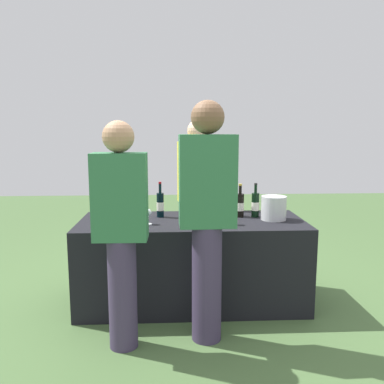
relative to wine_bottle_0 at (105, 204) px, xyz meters
name	(u,v)px	position (x,y,z in m)	size (l,w,h in m)	color
ground_plane	(192,301)	(0.78, -0.16, -0.87)	(12.00, 12.00, 0.00)	#476638
tasting_table	(192,261)	(0.78, -0.16, -0.50)	(1.96, 0.80, 0.75)	black
wine_bottle_0	(105,204)	(0.00, 0.00, 0.00)	(0.07, 0.07, 0.34)	black
wine_bottle_1	(160,205)	(0.50, -0.02, -0.01)	(0.07, 0.07, 0.32)	black
wine_bottle_2	(229,203)	(1.12, 0.02, -0.01)	(0.07, 0.07, 0.32)	black
wine_bottle_3	(240,205)	(1.22, -0.05, -0.01)	(0.07, 0.07, 0.30)	black
wine_bottle_4	(255,205)	(1.36, -0.05, -0.01)	(0.07, 0.07, 0.31)	black
wine_glass_0	(136,214)	(0.31, -0.33, -0.02)	(0.06, 0.06, 0.14)	silver
wine_glass_1	(148,213)	(0.40, -0.30, -0.03)	(0.06, 0.06, 0.13)	silver
wine_glass_2	(193,212)	(0.77, -0.34, -0.01)	(0.07, 0.07, 0.15)	silver
wine_glass_3	(216,211)	(0.97, -0.26, -0.03)	(0.07, 0.07, 0.14)	silver
wine_glass_4	(232,212)	(1.10, -0.34, -0.02)	(0.06, 0.06, 0.14)	silver
ice_bucket	(274,208)	(1.49, -0.18, -0.02)	(0.22, 0.22, 0.21)	silver
server_pouring	(198,194)	(0.87, 0.44, 0.01)	(0.42, 0.26, 1.63)	#3F3351
guest_0	(121,227)	(0.25, -0.89, 0.00)	(0.37, 0.21, 1.59)	#3F3351
guest_1	(207,213)	(0.85, -0.81, 0.08)	(0.40, 0.23, 1.73)	#3F3351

